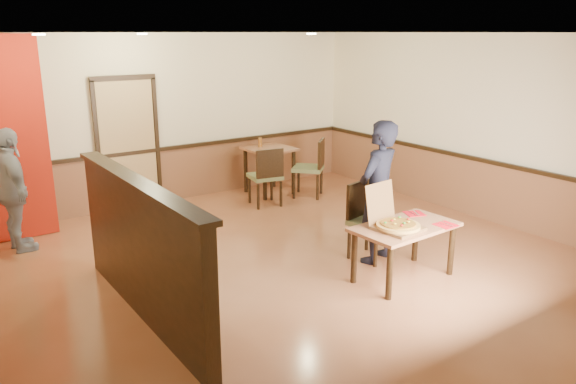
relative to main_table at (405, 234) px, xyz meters
The scene contains 25 objects.
floor 1.47m from the main_table, 127.21° to the left, with size 7.00×7.00×0.00m, color #BC7149.
ceiling 2.62m from the main_table, 127.21° to the left, with size 7.00×7.00×0.00m, color black.
wall_back 4.73m from the main_table, 100.16° to the left, with size 7.00×7.00×0.00m, color #FCEEC5.
wall_right 3.01m from the main_table, 21.99° to the left, with size 7.00×7.00×0.00m, color #FCEEC5.
wainscot_back 4.63m from the main_table, 100.23° to the left, with size 7.00×0.04×0.90m, color brown.
chair_rail_back 4.62m from the main_table, 100.27° to the left, with size 7.00×0.06×0.06m, color black.
wainscot_right 2.86m from the main_table, 22.21° to the left, with size 0.04×7.00×0.90m, color brown.
chair_rail_right 2.87m from the main_table, 22.37° to the left, with size 0.06×7.00×0.06m, color black.
back_door 4.85m from the main_table, 109.65° to the left, with size 0.90×0.06×2.10m, color #DDB271.
booth_partition 2.96m from the main_table, 162.65° to the left, with size 0.20×3.10×1.44m.
spot_a 4.80m from the main_table, 137.29° to the left, with size 0.14×0.14×0.02m, color #FFF4B2.
spot_b 4.52m from the main_table, 114.36° to the left, with size 0.14×0.14×0.02m, color #FFF4B2.
spot_c 3.46m from the main_table, 77.37° to the left, with size 0.14×0.14×0.02m, color #FFF4B2.
main_table is the anchor object (origin of this frame).
diner_chair 0.75m from the main_table, 82.04° to the left, with size 0.58×0.58×0.98m.
side_chair_left 3.35m from the main_table, 85.63° to the left, with size 0.57×0.57×0.99m.
side_chair_right 3.57m from the main_table, 70.00° to the left, with size 0.71×0.71×1.02m.
side_table 4.02m from the main_table, 79.71° to the left, with size 0.79×0.79×0.83m.
diner 0.70m from the main_table, 78.18° to the left, with size 0.66×0.43×1.80m, color black.
passerby 5.01m from the main_table, 134.67° to the left, with size 0.97×0.40×1.65m, color #929299.
pizza_box 0.25m from the main_table, behind, with size 0.52×0.59×0.49m.
pizza 0.24m from the main_table, 161.98° to the right, with size 0.49×0.49×0.03m, color #E5AF53.
napkin_near 0.48m from the main_table, 33.91° to the right, with size 0.23×0.23×0.01m.
napkin_far 0.49m from the main_table, 30.16° to the left, with size 0.29×0.29×0.01m.
condiment 4.17m from the main_table, 81.36° to the left, with size 0.06×0.06×0.16m, color #9A581C.
Camera 1 is at (-3.79, -5.30, 2.81)m, focal length 35.00 mm.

